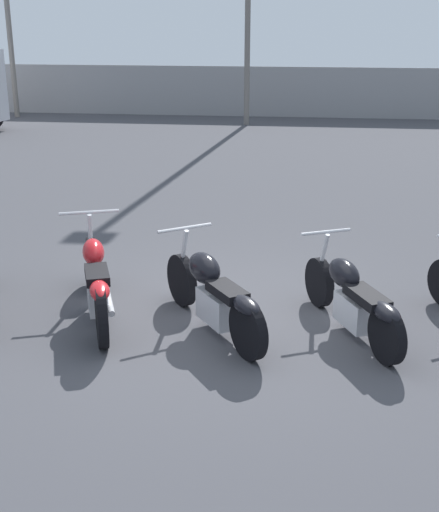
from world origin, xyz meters
TOP-DOWN VIEW (x-y plane):
  - ground_plane at (0.00, 0.00)m, footprint 60.00×60.00m
  - fence_back at (0.00, 15.35)m, footprint 40.00×0.04m
  - motorcycle_slot_1 at (-1.32, -0.15)m, footprint 0.99×2.15m
  - motorcycle_slot_2 at (0.01, -0.35)m, footprint 1.30×1.80m
  - motorcycle_slot_3 at (1.46, -0.25)m, footprint 1.02×1.90m

SIDE VIEW (x-z plane):
  - ground_plane at x=0.00m, z-range 0.00..0.00m
  - motorcycle_slot_3 at x=1.46m, z-range -0.08..0.86m
  - motorcycle_slot_2 at x=0.01m, z-range -0.07..0.90m
  - motorcycle_slot_1 at x=-1.32m, z-range -0.09..0.93m
  - fence_back at x=0.00m, z-range 0.00..1.53m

